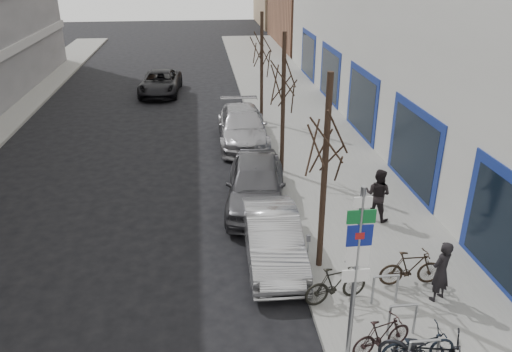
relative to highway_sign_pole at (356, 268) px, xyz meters
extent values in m
cube|color=slate|center=(2.10, 10.01, -2.38)|extent=(5.00, 70.00, 0.15)
cube|color=brown|center=(10.60, 40.01, 1.54)|extent=(12.00, 14.00, 8.00)
cylinder|color=gray|center=(0.00, 0.01, -0.36)|extent=(0.10, 0.10, 4.20)
cube|color=white|center=(0.00, -0.02, 1.44)|extent=(0.35, 0.03, 0.22)
cube|color=#0C5926|center=(0.00, -0.02, 1.14)|extent=(0.55, 0.03, 0.28)
cube|color=navy|center=(0.00, -0.02, 0.74)|extent=(0.50, 0.03, 0.45)
cube|color=maroon|center=(0.00, -0.03, 0.74)|extent=(0.18, 0.02, 0.14)
cube|color=white|center=(0.00, -0.02, 0.29)|extent=(0.45, 0.03, 0.45)
cube|color=white|center=(0.00, -0.02, -0.16)|extent=(0.55, 0.03, 0.28)
cylinder|color=gray|center=(1.40, -0.49, -1.51)|extent=(0.60, 0.06, 0.06)
cylinder|color=gray|center=(1.10, 0.61, -1.91)|extent=(0.06, 0.06, 0.80)
cylinder|color=gray|center=(1.70, 0.61, -1.91)|extent=(0.06, 0.06, 0.80)
cylinder|color=gray|center=(1.40, 0.61, -1.51)|extent=(0.60, 0.06, 0.06)
cylinder|color=gray|center=(1.10, 1.71, -1.91)|extent=(0.06, 0.06, 0.80)
cylinder|color=gray|center=(1.70, 1.71, -1.91)|extent=(0.06, 0.06, 0.80)
cylinder|color=gray|center=(1.40, 1.71, -1.51)|extent=(0.60, 0.06, 0.06)
cylinder|color=black|center=(0.20, 3.51, 0.29)|extent=(0.16, 0.16, 5.50)
cylinder|color=black|center=(0.20, 10.01, 0.29)|extent=(0.16, 0.16, 5.50)
cylinder|color=black|center=(0.20, 16.51, 0.29)|extent=(0.16, 0.16, 5.50)
cylinder|color=gray|center=(-0.25, 3.01, -1.76)|extent=(0.05, 0.05, 1.10)
cube|color=#3F3F44|center=(-0.25, 3.01, -1.13)|extent=(0.10, 0.08, 0.18)
cylinder|color=gray|center=(-0.25, 8.51, -1.76)|extent=(0.05, 0.05, 1.10)
cube|color=#3F3F44|center=(-0.25, 8.51, -1.13)|extent=(0.10, 0.08, 0.18)
cylinder|color=gray|center=(-0.25, 14.01, -1.76)|extent=(0.05, 0.05, 1.10)
cube|color=#3F3F44|center=(-0.25, 14.01, -1.13)|extent=(0.10, 0.08, 0.18)
imported|color=black|center=(0.77, 0.15, -1.86)|extent=(1.55, 0.85, 0.90)
imported|color=black|center=(1.43, -0.20, -1.82)|extent=(1.59, 0.50, 0.97)
imported|color=black|center=(0.24, 1.93, -1.79)|extent=(1.76, 0.88, 1.03)
imported|color=black|center=(1.48, -0.51, -1.71)|extent=(2.01, 1.35, 1.19)
imported|color=black|center=(2.32, 2.38, -1.80)|extent=(1.68, 0.52, 1.01)
imported|color=#A6A7AB|center=(-1.00, 4.10, -1.76)|extent=(1.56, 4.29, 1.40)
imported|color=#4A4A4F|center=(-1.10, 7.50, -1.63)|extent=(2.58, 5.10, 1.66)
imported|color=#A1A0A5|center=(-1.00, 13.85, -1.68)|extent=(2.26, 5.38, 1.55)
imported|color=black|center=(-5.28, 23.07, -1.77)|extent=(2.62, 5.12, 1.38)
imported|color=black|center=(2.77, 1.73, -1.49)|extent=(0.71, 0.62, 1.63)
imported|color=black|center=(2.61, 5.88, -1.44)|extent=(0.77, 0.75, 1.75)
camera|label=1|loc=(-2.83, -7.78, 5.57)|focal=35.00mm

